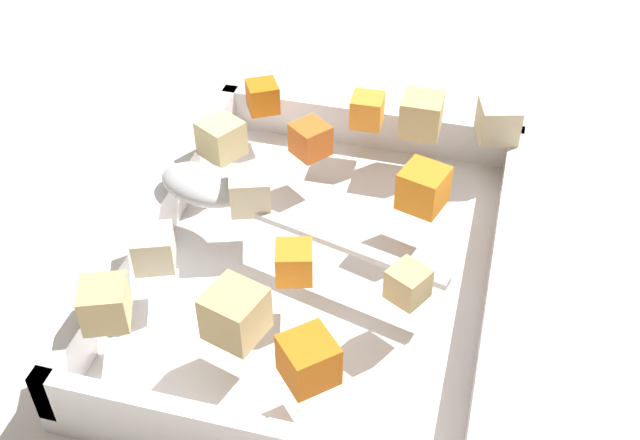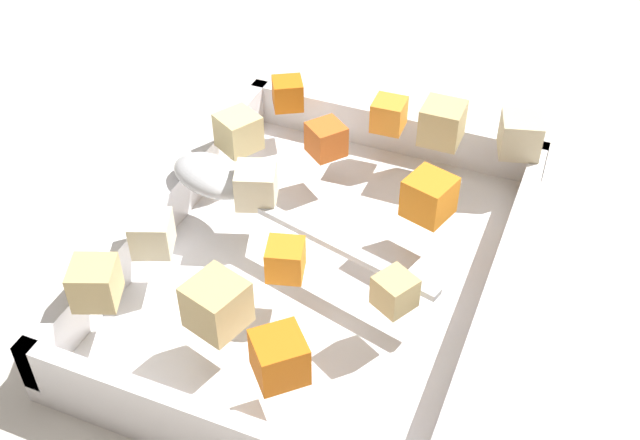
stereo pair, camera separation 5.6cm
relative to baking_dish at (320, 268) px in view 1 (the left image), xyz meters
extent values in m
plane|color=beige|center=(-0.02, 0.01, -0.01)|extent=(4.00, 4.00, 0.00)
cube|color=silver|center=(0.00, 0.00, -0.01)|extent=(0.35, 0.27, 0.01)
cube|color=silver|center=(0.00, -0.13, 0.02)|extent=(0.35, 0.01, 0.04)
cube|color=silver|center=(0.00, 0.13, 0.02)|extent=(0.35, 0.01, 0.04)
cube|color=silver|center=(-0.17, 0.00, 0.02)|extent=(0.01, 0.27, 0.04)
cube|color=silver|center=(0.17, 0.00, 0.02)|extent=(0.01, 0.27, 0.04)
cube|color=orange|center=(0.09, 0.03, 0.05)|extent=(0.04, 0.04, 0.03)
cube|color=orange|center=(0.14, 0.00, 0.05)|extent=(0.03, 0.03, 0.03)
cube|color=orange|center=(-0.05, 0.01, 0.05)|extent=(0.03, 0.03, 0.02)
cube|color=orange|center=(-0.13, -0.03, 0.05)|extent=(0.04, 0.04, 0.03)
cube|color=orange|center=(0.05, -0.07, 0.05)|extent=(0.04, 0.04, 0.03)
cube|color=orange|center=(0.14, 0.09, 0.05)|extent=(0.03, 0.03, 0.03)
cube|color=beige|center=(0.01, 0.06, 0.05)|extent=(0.04, 0.04, 0.03)
cube|color=tan|center=(-0.05, -0.07, 0.05)|extent=(0.03, 0.03, 0.02)
cube|color=tan|center=(-0.11, 0.03, 0.05)|extent=(0.04, 0.04, 0.03)
cube|color=#E0CC89|center=(0.07, 0.10, 0.05)|extent=(0.04, 0.04, 0.03)
cube|color=beige|center=(-0.06, 0.10, 0.05)|extent=(0.04, 0.04, 0.03)
cube|color=beige|center=(0.15, -0.11, 0.05)|extent=(0.04, 0.04, 0.03)
cube|color=tan|center=(-0.12, 0.11, 0.05)|extent=(0.04, 0.04, 0.03)
cube|color=tan|center=(0.14, -0.05, 0.05)|extent=(0.03, 0.03, 0.03)
ellipsoid|color=silver|center=(0.02, 0.10, 0.05)|extent=(0.06, 0.08, 0.02)
cube|color=silver|center=(-0.01, -0.02, 0.04)|extent=(0.05, 0.16, 0.01)
camera|label=1|loc=(-0.41, -0.11, 0.41)|focal=44.12mm
camera|label=2|loc=(-0.39, -0.16, 0.41)|focal=44.12mm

